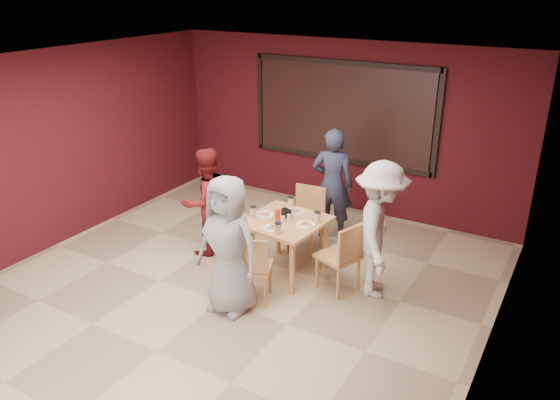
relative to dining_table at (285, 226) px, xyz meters
The scene contains 11 objects.
floor 1.28m from the dining_table, 107.92° to the right, with size 7.00×7.00×0.00m, color tan.
window_blinds 2.63m from the dining_table, 97.85° to the left, with size 3.00×0.02×1.50m, color black.
dining_table is the anchor object (origin of this frame).
chair_front 0.86m from the dining_table, 87.79° to the right, with size 0.56×0.56×0.90m.
chair_back 0.77m from the dining_table, 94.72° to the left, with size 0.49×0.49×0.94m.
chair_left 0.86m from the dining_table, behind, with size 0.48×0.48×0.81m.
chair_right 0.88m from the dining_table, ahead, with size 0.57×0.57×0.94m.
diner_front 1.10m from the dining_table, 96.64° to the right, with size 0.82×0.53×1.68m, color gray.
diner_back 1.31m from the dining_table, 87.18° to the left, with size 0.62×0.41×1.70m, color #2B324D.
diner_left 1.25m from the dining_table, behind, with size 0.75×0.58×1.54m, color maroon.
diner_right 1.26m from the dining_table, ahead, with size 1.11×0.64×1.72m, color silver.
Camera 1 is at (3.53, -4.55, 3.69)m, focal length 35.00 mm.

